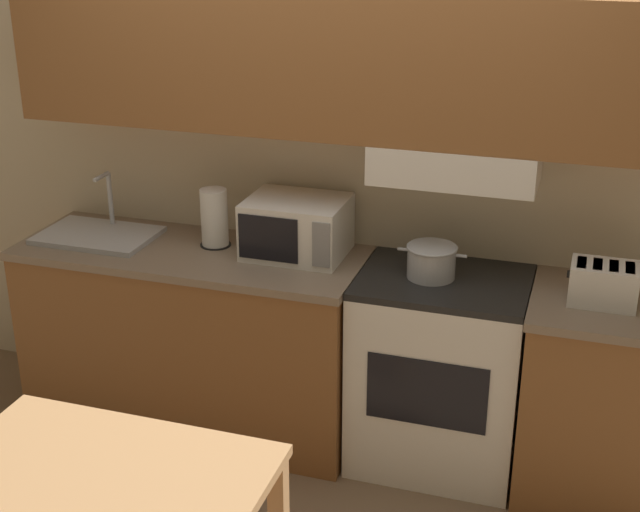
{
  "coord_description": "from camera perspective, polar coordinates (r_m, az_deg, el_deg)",
  "views": [
    {
      "loc": [
        1.06,
        -3.7,
        2.38
      ],
      "look_at": [
        0.05,
        -0.55,
        1.04
      ],
      "focal_mm": 50.0,
      "sensor_mm": 36.0,
      "label": 1
    }
  ],
  "objects": [
    {
      "name": "lower_counter_main",
      "position": [
        4.27,
        -7.98,
        -5.11
      ],
      "size": [
        1.6,
        0.62,
        0.89
      ],
      "color": "brown",
      "rests_on": "ground_plane"
    },
    {
      "name": "microwave",
      "position": [
        3.95,
        -1.5,
        1.87
      ],
      "size": [
        0.43,
        0.36,
        0.26
      ],
      "color": "white",
      "rests_on": "lower_counter_main"
    },
    {
      "name": "paper_towel_roll",
      "position": [
        4.07,
        -6.78,
        2.44
      ],
      "size": [
        0.14,
        0.14,
        0.27
      ],
      "color": "black",
      "rests_on": "lower_counter_main"
    },
    {
      "name": "cooking_pot",
      "position": [
        3.75,
        7.15,
        -0.29
      ],
      "size": [
        0.29,
        0.21,
        0.14
      ],
      "color": "#B7BABF",
      "rests_on": "stove_range"
    },
    {
      "name": "ground_plane",
      "position": [
        4.52,
        1.55,
        -9.68
      ],
      "size": [
        16.0,
        16.0,
        0.0
      ],
      "primitive_type": "plane",
      "color": "#7F664C"
    },
    {
      "name": "toaster",
      "position": [
        3.66,
        17.69,
        -1.69
      ],
      "size": [
        0.27,
        0.18,
        0.16
      ],
      "color": "white",
      "rests_on": "lower_counter_right_stub"
    },
    {
      "name": "lower_counter_right_stub",
      "position": [
        3.91,
        17.05,
        -8.65
      ],
      "size": [
        0.58,
        0.62,
        0.89
      ],
      "color": "brown",
      "rests_on": "ground_plane"
    },
    {
      "name": "stove_range",
      "position": [
        3.97,
        7.61,
        -7.35
      ],
      "size": [
        0.72,
        0.56,
        0.89
      ],
      "color": "white",
      "rests_on": "ground_plane"
    },
    {
      "name": "sink_basin",
      "position": [
        4.3,
        -14.03,
        1.37
      ],
      "size": [
        0.53,
        0.37,
        0.29
      ],
      "color": "#B7BABF",
      "rests_on": "lower_counter_main"
    },
    {
      "name": "wall_back",
      "position": [
        3.89,
        1.73,
        8.69
      ],
      "size": [
        5.28,
        0.38,
        2.55
      ],
      "color": "beige",
      "rests_on": "ground_plane"
    }
  ]
}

